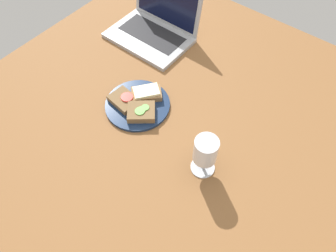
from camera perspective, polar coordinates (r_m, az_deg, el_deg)
wooden_table at (r=114.40cm, az=0.56°, el=1.38°), size 140.00×140.00×3.00cm
plate at (r=115.91cm, az=-5.32°, el=3.69°), size 22.85×22.85×1.10cm
sandwich_with_cheese at (r=116.50cm, az=-3.77°, el=5.71°), size 11.98×12.06×3.05cm
sandwich_with_tomato at (r=115.72cm, az=-7.66°, el=4.52°), size 10.71×8.68×2.58cm
sandwich_with_cucumber at (r=111.53cm, az=-4.68°, el=2.49°), size 12.25×12.06×2.82cm
wine_glass at (r=94.69cm, az=6.52°, el=-4.54°), size 7.52×7.52×14.64cm
laptop at (r=140.64cm, az=-2.42°, el=16.78°), size 33.03×24.93×19.81cm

